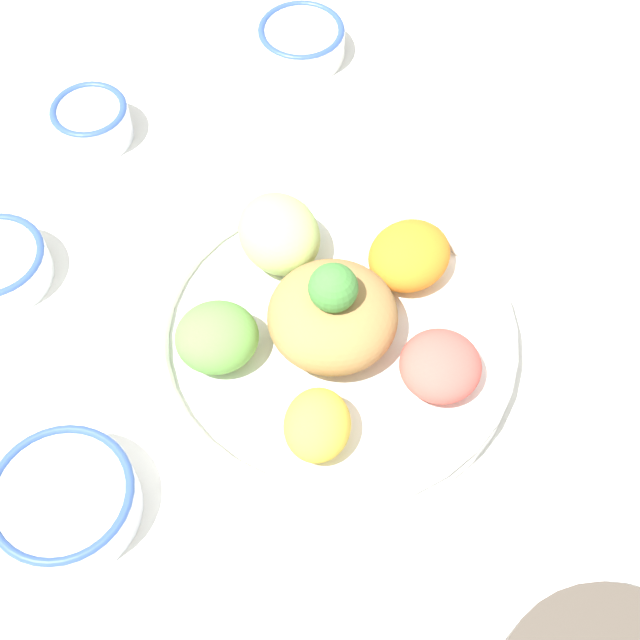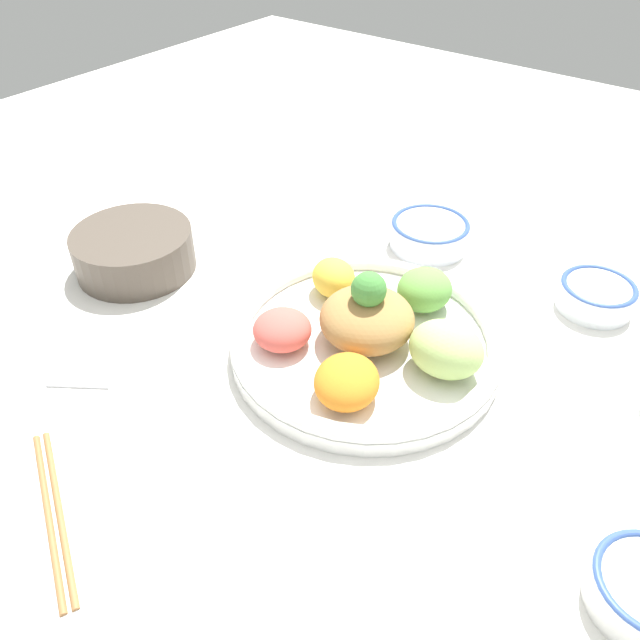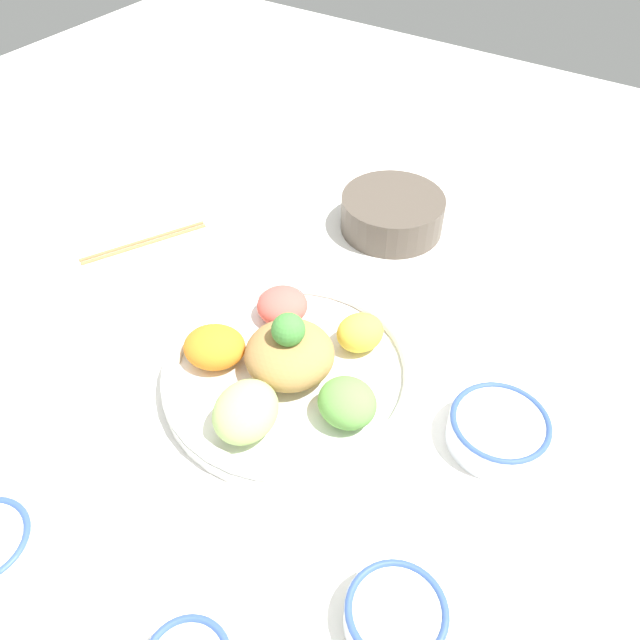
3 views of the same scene
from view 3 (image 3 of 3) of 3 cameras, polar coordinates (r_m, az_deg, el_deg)
ground_plane at (r=0.82m, az=-6.02°, el=-6.23°), size 2.40×2.40×0.00m
salad_platter at (r=0.80m, az=-2.90°, el=-4.43°), size 0.33×0.33×0.12m
rice_bowl_blue at (r=0.78m, az=15.97°, el=-9.57°), size 0.12×0.12×0.04m
rice_bowl_plain at (r=0.66m, az=6.92°, el=-25.29°), size 0.10×0.10×0.04m
side_serving_bowl at (r=1.06m, az=6.63°, el=9.85°), size 0.17×0.17×0.06m
chopsticks_pair_near at (r=1.08m, az=-15.79°, el=6.94°), size 0.11×0.20×0.01m
serving_spoon_main at (r=1.11m, az=-6.35°, el=9.60°), size 0.09×0.11×0.01m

